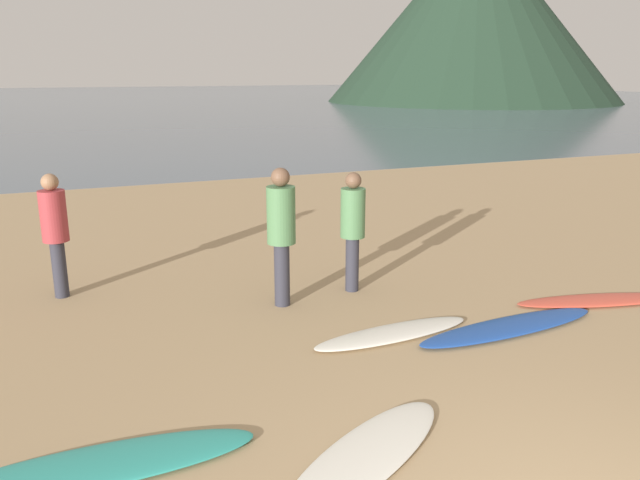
# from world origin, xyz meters

# --- Properties ---
(ground_plane) EXTENTS (120.00, 120.00, 0.20)m
(ground_plane) POSITION_xyz_m (0.00, 10.00, -0.10)
(ground_plane) COLOR tan
(ground_plane) RESTS_ON ground
(ocean_water) EXTENTS (140.00, 100.00, 0.01)m
(ocean_water) POSITION_xyz_m (0.00, 65.07, 0.00)
(ocean_water) COLOR slate
(ocean_water) RESTS_ON ground
(headland_hill) EXTENTS (26.90, 26.90, 15.89)m
(headland_hill) POSITION_xyz_m (33.43, 49.65, 7.95)
(headland_hill) COLOR #1E3323
(headland_hill) RESTS_ON ground
(surfboard_0) EXTENTS (2.40, 0.64, 0.07)m
(surfboard_0) POSITION_xyz_m (-2.67, 2.53, 0.04)
(surfboard_0) COLOR teal
(surfboard_0) RESTS_ON ground
(surfboard_1) EXTENTS (2.00, 1.52, 0.07)m
(surfboard_1) POSITION_xyz_m (-0.72, 1.90, 0.03)
(surfboard_1) COLOR silver
(surfboard_1) RESTS_ON ground
(surfboard_2) EXTENTS (2.04, 0.62, 0.08)m
(surfboard_2) POSITION_xyz_m (0.59, 3.91, 0.04)
(surfboard_2) COLOR silver
(surfboard_2) RESTS_ON ground
(surfboard_3) EXTENTS (2.55, 0.68, 0.08)m
(surfboard_3) POSITION_xyz_m (1.94, 3.56, 0.04)
(surfboard_3) COLOR #1E479E
(surfboard_3) RESTS_ON ground
(surfboard_4) EXTENTS (2.32, 0.99, 0.07)m
(surfboard_4) POSITION_xyz_m (3.63, 3.86, 0.03)
(surfboard_4) COLOR #D84C38
(surfboard_4) RESTS_ON ground
(person_0) EXTENTS (0.33, 0.33, 1.65)m
(person_0) POSITION_xyz_m (0.81, 5.51, 0.97)
(person_0) COLOR #2D2D38
(person_0) RESTS_ON ground
(person_1) EXTENTS (0.36, 0.36, 1.80)m
(person_1) POSITION_xyz_m (-0.26, 5.34, 1.06)
(person_1) COLOR #2D2D38
(person_1) RESTS_ON ground
(person_2) EXTENTS (0.34, 0.34, 1.67)m
(person_2) POSITION_xyz_m (-2.92, 6.74, 0.99)
(person_2) COLOR #2D2D38
(person_2) RESTS_ON ground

